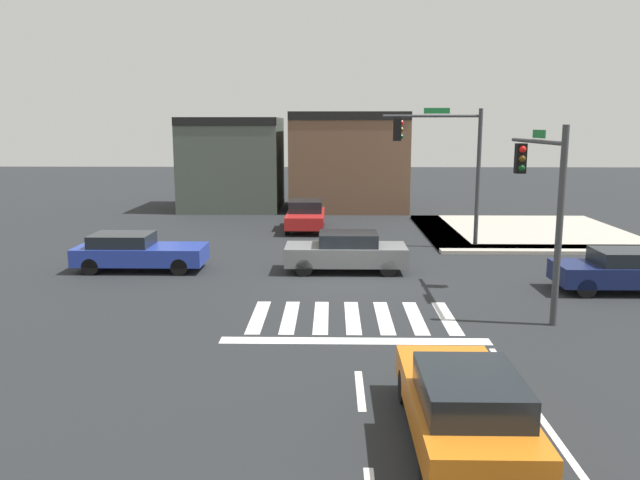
{
  "coord_description": "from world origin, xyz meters",
  "views": [
    {
      "loc": [
        -0.59,
        -21.77,
        5.35
      ],
      "look_at": [
        -0.99,
        -0.63,
        1.51
      ],
      "focal_mm": 35.73,
      "sensor_mm": 36.0,
      "label": 1
    }
  ],
  "objects": [
    {
      "name": "car_blue",
      "position": [
        -7.83,
        1.28,
        0.7
      ],
      "size": [
        4.74,
        1.88,
        1.38
      ],
      "color": "#23389E",
      "rests_on": "ground_plane"
    },
    {
      "name": "crosswalk_near",
      "position": [
        0.0,
        -4.5,
        0.0
      ],
      "size": [
        5.72,
        3.1,
        0.01
      ],
      "color": "silver",
      "rests_on": "ground_plane"
    },
    {
      "name": "traffic_signal_northeast",
      "position": [
        4.23,
        5.9,
        4.18
      ],
      "size": [
        4.25,
        0.32,
        6.05
      ],
      "rotation": [
        0.0,
        0.0,
        3.14
      ],
      "color": "#383A3D",
      "rests_on": "ground_plane"
    },
    {
      "name": "car_gray",
      "position": [
        -0.06,
        1.22,
        0.74
      ],
      "size": [
        4.43,
        1.83,
        1.46
      ],
      "color": "slate",
      "rests_on": "ground_plane"
    },
    {
      "name": "lane_markings",
      "position": [
        1.16,
        -11.43,
        0.0
      ],
      "size": [
        6.8,
        18.75,
        0.01
      ],
      "color": "white",
      "rests_on": "ground_plane"
    },
    {
      "name": "bike_detector_marking",
      "position": [
        1.48,
        -8.36,
        0.0
      ],
      "size": [
        1.15,
        1.15,
        0.01
      ],
      "color": "yellow",
      "rests_on": "ground_plane"
    },
    {
      "name": "storefront_row",
      "position": [
        -2.91,
        19.06,
        3.0
      ],
      "size": [
        14.06,
        6.34,
        6.11
      ],
      "color": "#4C564C",
      "rests_on": "ground_plane"
    },
    {
      "name": "ground_plane",
      "position": [
        0.0,
        0.0,
        0.0
      ],
      "size": [
        120.0,
        120.0,
        0.0
      ],
      "primitive_type": "plane",
      "color": "#232628"
    },
    {
      "name": "car_red",
      "position": [
        -1.94,
        10.57,
        0.76
      ],
      "size": [
        1.89,
        4.36,
        1.51
      ],
      "rotation": [
        0.0,
        0.0,
        -1.57
      ],
      "color": "red",
      "rests_on": "ground_plane"
    },
    {
      "name": "car_orange",
      "position": [
        1.64,
        -11.72,
        0.72
      ],
      "size": [
        1.79,
        4.53,
        1.43
      ],
      "rotation": [
        0.0,
        0.0,
        1.57
      ],
      "color": "orange",
      "rests_on": "ground_plane"
    },
    {
      "name": "traffic_signal_southeast",
      "position": [
        5.42,
        -3.32,
        3.67
      ],
      "size": [
        0.32,
        4.84,
        5.35
      ],
      "rotation": [
        0.0,
        0.0,
        1.57
      ],
      "color": "#383A3D",
      "rests_on": "ground_plane"
    },
    {
      "name": "car_navy",
      "position": [
        8.86,
        -1.52,
        0.71
      ],
      "size": [
        4.29,
        1.81,
        1.38
      ],
      "rotation": [
        0.0,
        0.0,
        3.14
      ],
      "color": "#141E4C",
      "rests_on": "ground_plane"
    },
    {
      "name": "curb_corner_northeast",
      "position": [
        8.49,
        9.42,
        0.07
      ],
      "size": [
        10.0,
        10.6,
        0.15
      ],
      "color": "#B2AA9E",
      "rests_on": "ground_plane"
    }
  ]
}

